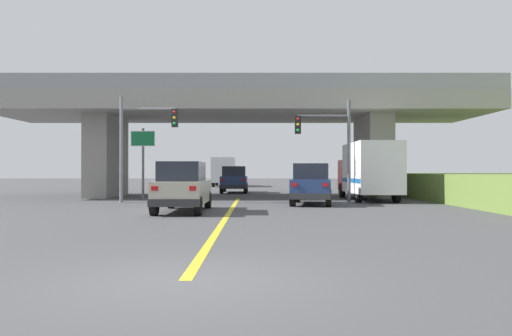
{
  "coord_description": "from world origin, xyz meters",
  "views": [
    {
      "loc": [
        1.06,
        -7.31,
        1.64
      ],
      "look_at": [
        0.99,
        19.45,
        1.82
      ],
      "focal_mm": 34.19,
      "sensor_mm": 36.0,
      "label": 1
    }
  ],
  "objects_px": {
    "box_truck": "(370,171)",
    "sedan_oncoming": "(236,179)",
    "traffic_signal_nearside": "(332,139)",
    "highway_sign": "(144,148)",
    "semi_truck_distant": "(225,171)",
    "suv_lead": "(184,187)",
    "traffic_signal_farside": "(142,135)",
    "suv_crossing": "(313,184)"
  },
  "relations": [
    {
      "from": "box_truck",
      "to": "sedan_oncoming",
      "type": "distance_m",
      "value": 12.71
    },
    {
      "from": "traffic_signal_nearside",
      "to": "box_truck",
      "type": "bearing_deg",
      "value": 34.89
    },
    {
      "from": "highway_sign",
      "to": "semi_truck_distant",
      "type": "distance_m",
      "value": 25.02
    },
    {
      "from": "suv_lead",
      "to": "traffic_signal_farside",
      "type": "distance_m",
      "value": 7.13
    },
    {
      "from": "suv_crossing",
      "to": "highway_sign",
      "type": "distance_m",
      "value": 10.52
    },
    {
      "from": "sedan_oncoming",
      "to": "traffic_signal_nearside",
      "type": "xyz_separation_m",
      "value": [
        5.65,
        -11.49,
        2.38
      ]
    },
    {
      "from": "suv_lead",
      "to": "sedan_oncoming",
      "type": "xyz_separation_m",
      "value": [
        1.29,
        17.75,
        -0.0
      ]
    },
    {
      "from": "traffic_signal_nearside",
      "to": "highway_sign",
      "type": "xyz_separation_m",
      "value": [
        -10.6,
        2.45,
        -0.38
      ]
    },
    {
      "from": "semi_truck_distant",
      "to": "suv_crossing",
      "type": "bearing_deg",
      "value": -77.83
    },
    {
      "from": "suv_crossing",
      "to": "traffic_signal_nearside",
      "type": "bearing_deg",
      "value": 65.71
    },
    {
      "from": "sedan_oncoming",
      "to": "semi_truck_distant",
      "type": "distance_m",
      "value": 15.87
    },
    {
      "from": "suv_lead",
      "to": "traffic_signal_farside",
      "type": "bearing_deg",
      "value": 117.99
    },
    {
      "from": "highway_sign",
      "to": "box_truck",
      "type": "bearing_deg",
      "value": -3.33
    },
    {
      "from": "semi_truck_distant",
      "to": "sedan_oncoming",
      "type": "bearing_deg",
      "value": -83.33
    },
    {
      "from": "traffic_signal_nearside",
      "to": "traffic_signal_farside",
      "type": "xyz_separation_m",
      "value": [
        -10.07,
        -0.39,
        0.17
      ]
    },
    {
      "from": "box_truck",
      "to": "highway_sign",
      "type": "bearing_deg",
      "value": 176.67
    },
    {
      "from": "traffic_signal_farside",
      "to": "semi_truck_distant",
      "type": "xyz_separation_m",
      "value": [
        2.58,
        27.63,
        -1.93
      ]
    },
    {
      "from": "sedan_oncoming",
      "to": "highway_sign",
      "type": "height_order",
      "value": "highway_sign"
    },
    {
      "from": "highway_sign",
      "to": "sedan_oncoming",
      "type": "bearing_deg",
      "value": 61.28
    },
    {
      "from": "traffic_signal_farside",
      "to": "suv_crossing",
      "type": "bearing_deg",
      "value": -9.43
    },
    {
      "from": "suv_lead",
      "to": "traffic_signal_nearside",
      "type": "relative_size",
      "value": 0.87
    },
    {
      "from": "sedan_oncoming",
      "to": "suv_crossing",
      "type": "bearing_deg",
      "value": -71.63
    },
    {
      "from": "sedan_oncoming",
      "to": "highway_sign",
      "type": "bearing_deg",
      "value": -118.72
    },
    {
      "from": "traffic_signal_nearside",
      "to": "highway_sign",
      "type": "relative_size",
      "value": 1.31
    },
    {
      "from": "suv_crossing",
      "to": "traffic_signal_farside",
      "type": "relative_size",
      "value": 0.83
    },
    {
      "from": "box_truck",
      "to": "traffic_signal_farside",
      "type": "xyz_separation_m",
      "value": [
        -12.5,
        -2.08,
        1.88
      ]
    },
    {
      "from": "suv_lead",
      "to": "suv_crossing",
      "type": "xyz_separation_m",
      "value": [
        5.73,
        4.41,
        -0.0
      ]
    },
    {
      "from": "box_truck",
      "to": "suv_lead",
      "type": "bearing_deg",
      "value": -139.64
    },
    {
      "from": "suv_crossing",
      "to": "semi_truck_distant",
      "type": "bearing_deg",
      "value": 111.06
    },
    {
      "from": "sedan_oncoming",
      "to": "traffic_signal_farside",
      "type": "bearing_deg",
      "value": -110.42
    },
    {
      "from": "box_truck",
      "to": "sedan_oncoming",
      "type": "height_order",
      "value": "box_truck"
    },
    {
      "from": "traffic_signal_farside",
      "to": "semi_truck_distant",
      "type": "bearing_deg",
      "value": 84.67
    },
    {
      "from": "box_truck",
      "to": "highway_sign",
      "type": "xyz_separation_m",
      "value": [
        -13.03,
        0.76,
        1.33
      ]
    },
    {
      "from": "highway_sign",
      "to": "semi_truck_distant",
      "type": "height_order",
      "value": "highway_sign"
    },
    {
      "from": "suv_crossing",
      "to": "suv_lead",
      "type": "bearing_deg",
      "value": -133.5
    },
    {
      "from": "suv_lead",
      "to": "sedan_oncoming",
      "type": "relative_size",
      "value": 1.08
    },
    {
      "from": "suv_crossing",
      "to": "sedan_oncoming",
      "type": "bearing_deg",
      "value": 117.27
    },
    {
      "from": "traffic_signal_farside",
      "to": "highway_sign",
      "type": "height_order",
      "value": "traffic_signal_farside"
    },
    {
      "from": "suv_lead",
      "to": "highway_sign",
      "type": "relative_size",
      "value": 1.14
    },
    {
      "from": "sedan_oncoming",
      "to": "semi_truck_distant",
      "type": "relative_size",
      "value": 0.63
    },
    {
      "from": "sedan_oncoming",
      "to": "semi_truck_distant",
      "type": "height_order",
      "value": "semi_truck_distant"
    },
    {
      "from": "traffic_signal_farside",
      "to": "traffic_signal_nearside",
      "type": "bearing_deg",
      "value": 2.2
    }
  ]
}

